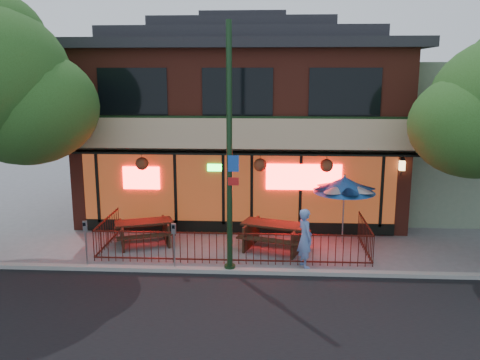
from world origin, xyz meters
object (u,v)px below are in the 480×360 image
(patio_umbrella, at_px, (344,185))
(parking_meter_near, at_px, (174,239))
(parking_meter_far, at_px, (86,236))
(picnic_table_right, at_px, (274,232))
(picnic_table_left, at_px, (144,229))
(pedestrian, at_px, (305,238))
(street_light, at_px, (230,164))

(patio_umbrella, relative_size, parking_meter_near, 1.66)
(parking_meter_near, relative_size, parking_meter_far, 0.98)
(picnic_table_right, relative_size, parking_meter_near, 1.74)
(picnic_table_left, bearing_deg, pedestrian, -18.24)
(street_light, distance_m, pedestrian, 3.18)
(picnic_table_left, height_order, parking_meter_near, parking_meter_near)
(parking_meter_near, distance_m, parking_meter_far, 2.59)
(parking_meter_near, xyz_separation_m, parking_meter_far, (-2.59, -0.00, 0.02))
(pedestrian, bearing_deg, picnic_table_right, 9.73)
(parking_meter_near, bearing_deg, street_light, -0.09)
(picnic_table_left, bearing_deg, picnic_table_right, -3.22)
(picnic_table_left, xyz_separation_m, pedestrian, (5.22, -1.72, 0.36))
(picnic_table_right, relative_size, patio_umbrella, 1.04)
(street_light, height_order, pedestrian, street_light)
(street_light, height_order, parking_meter_far, street_light)
(pedestrian, xyz_separation_m, parking_meter_far, (-6.37, -0.50, 0.09))
(pedestrian, xyz_separation_m, parking_meter_near, (-3.79, -0.50, 0.07))
(patio_umbrella, xyz_separation_m, pedestrian, (-1.43, -2.30, -1.11))
(patio_umbrella, bearing_deg, pedestrian, -121.78)
(picnic_table_right, height_order, pedestrian, pedestrian)
(street_light, relative_size, picnic_table_left, 3.11)
(picnic_table_right, distance_m, patio_umbrella, 2.83)
(pedestrian, bearing_deg, parking_meter_near, 76.41)
(picnic_table_left, height_order, parking_meter_far, parking_meter_far)
(street_light, relative_size, patio_umbrella, 2.98)
(picnic_table_left, height_order, pedestrian, pedestrian)
(street_light, xyz_separation_m, pedestrian, (2.17, 0.50, -2.26))
(picnic_table_left, relative_size, picnic_table_right, 0.92)
(street_light, xyz_separation_m, parking_meter_far, (-4.20, 0.00, -2.17))
(pedestrian, bearing_deg, parking_meter_far, 73.37)
(picnic_table_right, xyz_separation_m, parking_meter_far, (-5.49, -1.98, 0.40))
(street_light, distance_m, parking_meter_far, 4.73)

